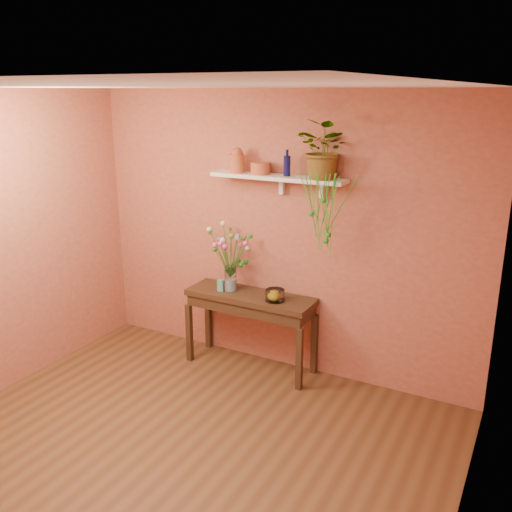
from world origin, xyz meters
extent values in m
plane|color=brown|center=(0.00, 0.00, 0.00)|extent=(4.00, 4.00, 0.00)
plane|color=silver|center=(0.00, 0.00, 2.70)|extent=(4.00, 4.00, 0.00)
cube|color=#AD634D|center=(0.00, 2.00, 1.35)|extent=(4.00, 0.04, 2.70)
cube|color=#AD634D|center=(2.00, 0.00, 1.35)|extent=(0.04, 4.00, 2.70)
cube|color=#3D2818|center=(-0.18, 1.77, 0.75)|extent=(1.28, 0.41, 0.05)
cube|color=#3D2818|center=(-0.18, 1.77, 0.67)|extent=(1.23, 0.38, 0.11)
cube|color=#3D2818|center=(-0.80, 1.60, 0.31)|extent=(0.05, 0.05, 0.61)
cube|color=#3D2818|center=(0.43, 1.60, 0.31)|extent=(0.05, 0.05, 0.61)
cube|color=#3D2818|center=(-0.80, 1.95, 0.31)|extent=(0.05, 0.05, 0.61)
cube|color=#3D2818|center=(0.43, 1.95, 0.31)|extent=(0.05, 0.05, 0.61)
cube|color=white|center=(0.05, 1.87, 1.92)|extent=(1.30, 0.24, 0.04)
cube|color=white|center=(0.05, 1.97, 1.83)|extent=(0.04, 0.05, 0.15)
cube|color=white|center=(0.45, 1.97, 1.83)|extent=(0.04, 0.05, 0.15)
cylinder|color=#BA5736|center=(-0.36, 1.85, 2.02)|extent=(0.18, 0.18, 0.17)
sphere|color=#BA5736|center=(-0.36, 1.85, 2.12)|extent=(0.11, 0.11, 0.11)
cylinder|color=#BA5736|center=(-0.12, 1.86, 1.99)|extent=(0.21, 0.21, 0.11)
cylinder|color=#0C0E3F|center=(0.14, 1.87, 2.03)|extent=(0.08, 0.08, 0.18)
cylinder|color=#0C0E3F|center=(0.14, 1.87, 2.15)|extent=(0.03, 0.03, 0.05)
imported|color=#1B811D|center=(0.51, 1.86, 2.19)|extent=(0.57, 0.53, 0.51)
cylinder|color=#1B811D|center=(0.62, 1.76, 1.70)|extent=(0.09, 0.06, 0.63)
cylinder|color=green|center=(0.45, 1.72, 1.82)|extent=(0.05, 0.05, 0.39)
cylinder|color=green|center=(0.50, 1.73, 1.73)|extent=(0.01, 0.10, 0.58)
cylinder|color=#1B811D|center=(0.71, 1.74, 1.74)|extent=(0.30, 0.07, 0.56)
cylinder|color=green|center=(0.56, 1.73, 1.67)|extent=(0.14, 0.13, 0.71)
cylinder|color=green|center=(0.41, 1.74, 1.81)|extent=(0.18, 0.05, 0.41)
cylinder|color=#1B811D|center=(0.59, 1.74, 1.71)|extent=(0.17, 0.06, 0.61)
cylinder|color=green|center=(0.60, 1.70, 1.68)|extent=(0.06, 0.24, 0.68)
cylinder|color=green|center=(0.63, 1.68, 1.67)|extent=(0.24, 0.23, 0.71)
cylinder|color=#1B811D|center=(0.47, 1.67, 1.72)|extent=(0.01, 0.27, 0.59)
cylinder|color=green|center=(0.53, 1.67, 1.83)|extent=(0.05, 0.16, 0.37)
cylinder|color=green|center=(0.64, 1.74, 1.64)|extent=(0.07, 0.12, 0.75)
cylinder|color=#1B811D|center=(0.53, 1.73, 1.77)|extent=(0.10, 0.03, 0.50)
cylinder|color=green|center=(0.59, 1.65, 1.72)|extent=(0.01, 0.29, 0.60)
sphere|color=#1B811D|center=(0.62, 1.68, 1.44)|extent=(0.05, 0.05, 0.05)
sphere|color=#1B811D|center=(0.46, 1.70, 1.66)|extent=(0.05, 0.05, 0.05)
sphere|color=#1B811D|center=(0.58, 1.68, 1.79)|extent=(0.05, 0.05, 0.05)
sphere|color=#1B811D|center=(0.60, 1.75, 1.47)|extent=(0.05, 0.05, 0.05)
cylinder|color=white|center=(-0.41, 1.78, 0.90)|extent=(0.12, 0.12, 0.25)
cylinder|color=silver|center=(-0.41, 1.78, 0.84)|extent=(0.11, 0.11, 0.12)
cylinder|color=#386B28|center=(-0.40, 1.72, 1.09)|extent=(0.02, 0.12, 0.34)
sphere|color=#DB3A9E|center=(-0.40, 1.66, 1.25)|extent=(0.05, 0.05, 0.05)
cylinder|color=#386B28|center=(-0.39, 1.66, 1.12)|extent=(0.05, 0.24, 0.41)
sphere|color=#DB3A9E|center=(-0.37, 1.55, 1.32)|extent=(0.05, 0.05, 0.05)
cylinder|color=#386B28|center=(-0.37, 1.73, 1.14)|extent=(0.09, 0.11, 0.45)
sphere|color=#4D882F|center=(-0.33, 1.68, 1.37)|extent=(0.05, 0.05, 0.05)
cylinder|color=#386B28|center=(-0.29, 1.72, 1.12)|extent=(0.24, 0.12, 0.40)
sphere|color=#DB3A9E|center=(-0.18, 1.67, 1.31)|extent=(0.05, 0.05, 0.05)
cylinder|color=#386B28|center=(-0.36, 1.76, 1.13)|extent=(0.11, 0.05, 0.41)
sphere|color=silver|center=(-0.31, 1.74, 1.33)|extent=(0.04, 0.04, 0.04)
cylinder|color=#386B28|center=(-0.37, 1.78, 1.13)|extent=(0.09, 0.01, 0.42)
sphere|color=#5A6EC2|center=(-0.32, 1.78, 1.34)|extent=(0.05, 0.05, 0.05)
cylinder|color=#386B28|center=(-0.35, 1.80, 1.12)|extent=(0.13, 0.06, 0.40)
sphere|color=#4D882F|center=(-0.29, 1.83, 1.32)|extent=(0.05, 0.05, 0.05)
cylinder|color=#386B28|center=(-0.33, 1.84, 1.12)|extent=(0.17, 0.12, 0.41)
sphere|color=#1B811D|center=(-0.24, 1.89, 1.32)|extent=(0.05, 0.05, 0.05)
cylinder|color=#386B28|center=(-0.35, 1.85, 1.05)|extent=(0.11, 0.15, 0.27)
sphere|color=silver|center=(-0.30, 1.92, 1.19)|extent=(0.05, 0.05, 0.05)
cylinder|color=#386B28|center=(-0.37, 1.91, 1.15)|extent=(0.07, 0.27, 0.46)
sphere|color=silver|center=(-0.34, 2.04, 1.38)|extent=(0.05, 0.05, 0.05)
cylinder|color=#386B28|center=(-0.39, 1.85, 1.07)|extent=(0.05, 0.15, 0.29)
sphere|color=#DB3A9E|center=(-0.36, 1.92, 1.21)|extent=(0.04, 0.04, 0.04)
cylinder|color=#386B28|center=(-0.41, 1.91, 1.12)|extent=(0.01, 0.26, 0.40)
sphere|color=#DB3A9E|center=(-0.42, 2.03, 1.31)|extent=(0.05, 0.05, 0.05)
cylinder|color=#386B28|center=(-0.45, 1.85, 1.14)|extent=(0.09, 0.15, 0.44)
sphere|color=#4D882F|center=(-0.49, 1.92, 1.36)|extent=(0.03, 0.03, 0.03)
cylinder|color=#386B28|center=(-0.49, 1.84, 1.05)|extent=(0.15, 0.13, 0.27)
sphere|color=#DB3A9E|center=(-0.56, 1.89, 1.19)|extent=(0.04, 0.04, 0.04)
cylinder|color=#386B28|center=(-0.46, 1.80, 1.18)|extent=(0.11, 0.05, 0.52)
sphere|color=silver|center=(-0.51, 1.82, 1.44)|extent=(0.05, 0.05, 0.05)
cylinder|color=#386B28|center=(-0.50, 1.82, 1.09)|extent=(0.18, 0.09, 0.34)
sphere|color=#5A6EC2|center=(-0.59, 1.86, 1.26)|extent=(0.04, 0.04, 0.04)
cylinder|color=#386B28|center=(-0.54, 1.80, 1.13)|extent=(0.26, 0.05, 0.42)
sphere|color=#4D882F|center=(-0.67, 1.82, 1.34)|extent=(0.06, 0.06, 0.06)
cylinder|color=#386B28|center=(-0.49, 1.76, 1.05)|extent=(0.16, 0.04, 0.27)
sphere|color=#1B811D|center=(-0.57, 1.75, 1.18)|extent=(0.05, 0.05, 0.05)
cylinder|color=#386B28|center=(-0.50, 1.73, 1.16)|extent=(0.18, 0.10, 0.48)
sphere|color=silver|center=(-0.59, 1.69, 1.40)|extent=(0.05, 0.05, 0.05)
cylinder|color=#386B28|center=(-0.43, 1.74, 1.11)|extent=(0.05, 0.08, 0.38)
sphere|color=silver|center=(-0.45, 1.70, 1.30)|extent=(0.06, 0.06, 0.06)
cylinder|color=#386B28|center=(-0.44, 1.70, 1.10)|extent=(0.07, 0.16, 0.35)
sphere|color=#DB3A9E|center=(-0.48, 1.62, 1.27)|extent=(0.05, 0.05, 0.05)
sphere|color=#1B811D|center=(-0.30, 1.80, 1.05)|extent=(0.05, 0.05, 0.05)
sphere|color=#1B811D|center=(-0.45, 1.83, 0.98)|extent=(0.05, 0.05, 0.05)
sphere|color=#1B811D|center=(-0.32, 1.93, 1.04)|extent=(0.05, 0.05, 0.05)
sphere|color=#1B811D|center=(-0.29, 1.90, 1.06)|extent=(0.05, 0.05, 0.05)
sphere|color=#1B811D|center=(-0.38, 1.89, 1.06)|extent=(0.05, 0.05, 0.05)
sphere|color=#1B811D|center=(-0.45, 1.92, 1.01)|extent=(0.05, 0.05, 0.05)
cylinder|color=white|center=(0.11, 1.73, 0.83)|extent=(0.18, 0.18, 0.11)
cylinder|color=white|center=(0.11, 1.73, 0.78)|extent=(0.18, 0.18, 0.01)
sphere|color=yellow|center=(0.10, 1.72, 0.83)|extent=(0.09, 0.09, 0.09)
cube|color=#386E84|center=(-0.48, 1.71, 0.83)|extent=(0.06, 0.05, 0.11)
camera|label=1|loc=(2.25, -2.64, 2.68)|focal=38.73mm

